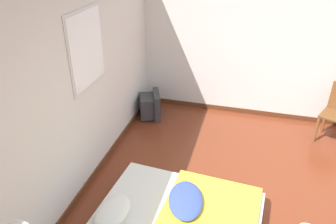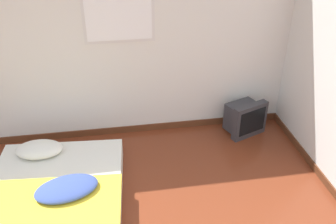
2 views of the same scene
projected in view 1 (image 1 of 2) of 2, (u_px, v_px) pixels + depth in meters
The scene contains 4 objects.
wall_back at pixel (68, 101), 3.62m from camera, with size 7.60×0.08×2.60m.
wall_right at pixel (300, 48), 5.23m from camera, with size 0.08×7.59×2.60m.
mattress_bed at pixel (178, 222), 3.59m from camera, with size 1.50×1.84×0.38m.
crt_tv at pixel (151, 105), 5.79m from camera, with size 0.54×0.48×0.46m.
Camera 1 is at (-2.81, 0.71, 2.96)m, focal length 35.00 mm.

